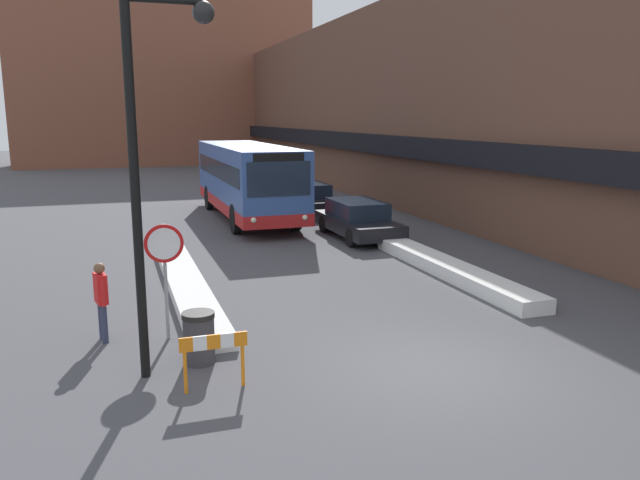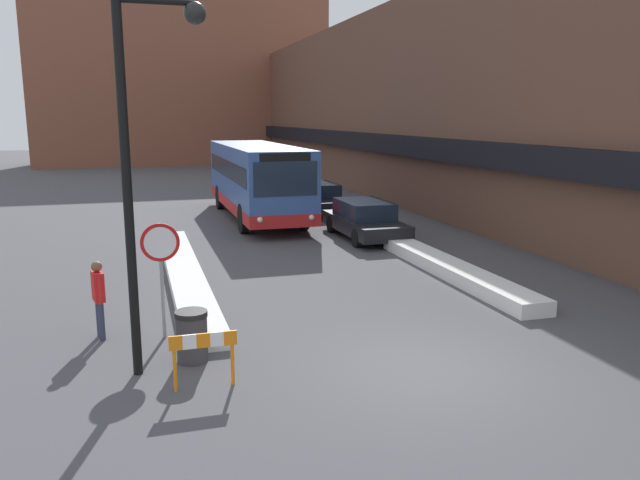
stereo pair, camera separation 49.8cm
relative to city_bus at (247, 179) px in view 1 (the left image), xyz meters
name	(u,v)px [view 1 (the left image)]	position (x,y,z in m)	size (l,w,h in m)	color
ground_plane	(436,368)	(-0.29, -17.17, -1.74)	(160.00, 160.00, 0.00)	#47474C
building_row_right	(388,107)	(9.69, 6.83, 3.16)	(5.50, 60.00, 9.85)	brown
building_backdrop_far	(165,78)	(-0.29, 34.21, 6.05)	(26.00, 8.00, 15.59)	brown
snow_bank_left	(181,274)	(-3.89, -9.49, -1.60)	(0.90, 11.51, 0.28)	silver
snow_bank_right	(449,269)	(3.31, -11.39, -1.56)	(0.90, 7.88, 0.37)	silver
city_bus	(247,179)	(0.00, 0.00, 0.00)	(2.64, 10.81, 3.17)	#335193
parked_car_front	(358,219)	(2.91, -5.48, -1.05)	(1.86, 4.66, 1.36)	black
parked_car_middle	(308,198)	(2.91, 0.63, -1.04)	(1.91, 4.26, 1.38)	black
stop_sign	(165,257)	(-4.65, -14.15, -0.05)	(0.76, 0.08, 2.34)	gray
street_lamp	(151,146)	(-4.90, -15.87, 2.17)	(1.46, 0.36, 6.32)	black
pedestrian	(101,294)	(-5.88, -13.83, -0.79)	(0.28, 0.51, 1.59)	#333851
trash_bin	(199,337)	(-4.23, -15.57, -1.26)	(0.59, 0.59, 0.95)	#38383D
construction_barricade	(214,351)	(-4.14, -16.78, -1.08)	(1.10, 0.06, 0.94)	orange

